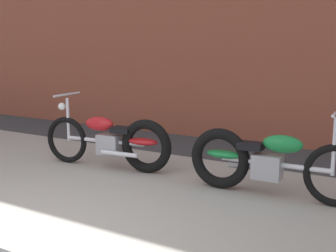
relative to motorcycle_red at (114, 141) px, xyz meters
name	(u,v)px	position (x,y,z in m)	size (l,w,h in m)	color
ground_plane	(1,248)	(0.66, -2.41, -0.40)	(80.00, 80.00, 0.00)	#38383A
sidewalk_slab	(125,189)	(0.66, -0.66, -0.40)	(36.00, 3.50, 0.01)	#9E998E
motorcycle_red	(114,141)	(0.00, 0.00, 0.00)	(2.00, 0.58, 1.03)	black
motorcycle_green	(261,161)	(2.09, -0.02, 0.00)	(2.01, 0.58, 1.03)	black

